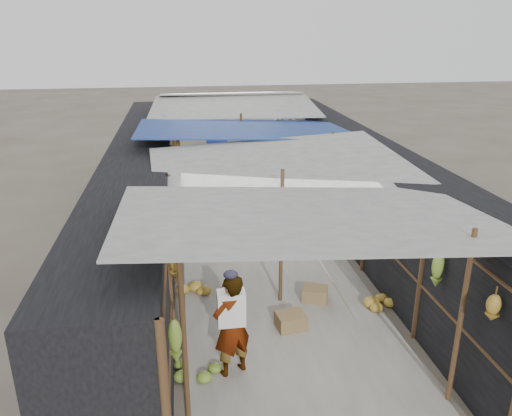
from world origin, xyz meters
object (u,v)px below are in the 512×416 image
crate_near (291,321)px  vendor_elderly (232,326)px  shopper_blue (212,179)px  black_basin (270,198)px  vendor_seated (267,173)px

crate_near → vendor_elderly: size_ratio=0.29×
crate_near → shopper_blue: (-0.89, 6.70, 0.60)m
vendor_elderly → crate_near: bearing=-163.3°
black_basin → shopper_blue: bearing=-179.5°
vendor_elderly → shopper_blue: 7.72m
crate_near → black_basin: (0.85, 6.72, -0.05)m
black_basin → vendor_elderly: bearing=-104.2°
black_basin → crate_near: bearing=-97.2°
vendor_elderly → vendor_seated: (2.09, 9.15, -0.37)m
crate_near → vendor_elderly: bearing=-146.3°
crate_near → shopper_blue: bearing=89.0°
black_basin → shopper_blue: shopper_blue is taller
crate_near → vendor_seated: size_ratio=0.54×
crate_near → vendor_seated: 8.19m
vendor_elderly → shopper_blue: vendor_elderly is taller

